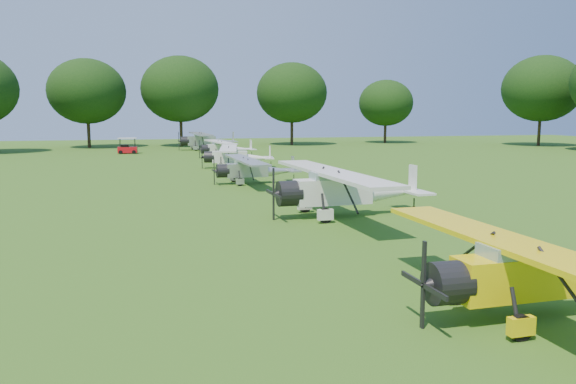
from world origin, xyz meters
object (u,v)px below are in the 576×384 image
at_px(aircraft_2, 534,268).
at_px(golf_cart, 127,148).
at_px(aircraft_7, 206,139).
at_px(aircraft_4, 253,168).
at_px(aircraft_5, 235,155).
at_px(aircraft_3, 344,187).
at_px(aircraft_6, 225,147).

bearing_deg(aircraft_2, golf_cart, 99.24).
height_order(aircraft_2, aircraft_7, aircraft_7).
bearing_deg(aircraft_7, golf_cart, -157.20).
bearing_deg(aircraft_4, aircraft_2, -88.39).
distance_m(aircraft_5, aircraft_7, 25.17).
relative_size(aircraft_4, golf_cart, 4.10).
bearing_deg(golf_cart, aircraft_3, -72.62).
xyz_separation_m(aircraft_2, aircraft_7, (-0.84, 62.61, 0.22)).
height_order(aircraft_2, aircraft_3, aircraft_3).
xyz_separation_m(aircraft_5, aircraft_7, (0.19, 25.17, 0.23)).
bearing_deg(aircraft_2, aircraft_4, 92.28).
height_order(aircraft_6, aircraft_7, aircraft_7).
relative_size(aircraft_4, aircraft_5, 0.93).
relative_size(aircraft_5, golf_cart, 4.42).
bearing_deg(aircraft_2, aircraft_7, 89.67).
height_order(aircraft_3, aircraft_5, aircraft_3).
relative_size(aircraft_7, golf_cart, 5.28).
xyz_separation_m(aircraft_6, aircraft_7, (-0.60, 13.31, 0.27)).
height_order(aircraft_5, golf_cart, aircraft_5).
height_order(aircraft_4, aircraft_6, aircraft_6).
bearing_deg(aircraft_2, aircraft_3, 88.06).
xyz_separation_m(aircraft_4, aircraft_5, (0.53, 10.92, 0.08)).
relative_size(aircraft_2, golf_cart, 4.43).
bearing_deg(aircraft_5, golf_cart, 124.28).
bearing_deg(aircraft_6, aircraft_7, 86.42).
distance_m(aircraft_6, golf_cart, 13.62).
relative_size(aircraft_2, aircraft_7, 0.84).
height_order(aircraft_5, aircraft_6, aircraft_5).
height_order(aircraft_5, aircraft_7, aircraft_7).
relative_size(aircraft_2, aircraft_6, 1.04).
xyz_separation_m(aircraft_4, golf_cart, (-9.04, 31.60, -0.45)).
distance_m(aircraft_2, aircraft_3, 13.45).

